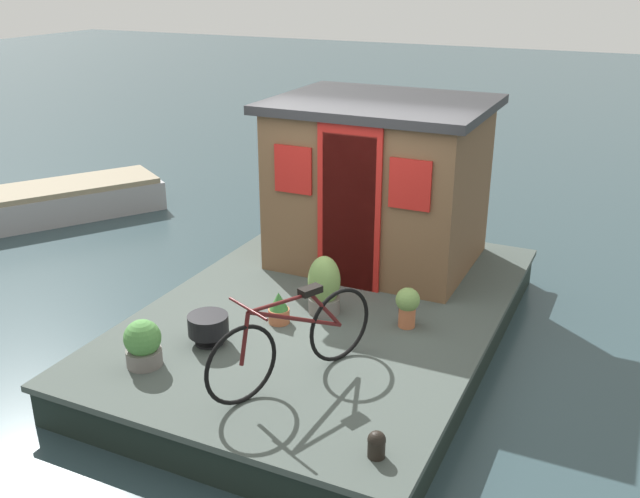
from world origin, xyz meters
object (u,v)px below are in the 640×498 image
at_px(houseboat_cabin, 379,182).
at_px(mooring_bollard, 377,444).
at_px(potted_plant_lavender, 279,308).
at_px(potted_plant_basil, 407,305).
at_px(bicycle, 293,340).
at_px(charcoal_grill, 208,326).
at_px(potted_plant_ivy, 324,286).
at_px(dinghy_boat, 53,202).
at_px(potted_plant_geranium, 143,344).

relative_size(houseboat_cabin, mooring_bollard, 11.42).
height_order(potted_plant_lavender, potted_plant_basil, potted_plant_basil).
bearing_deg(potted_plant_basil, bicycle, 157.44).
height_order(charcoal_grill, mooring_bollard, charcoal_grill).
height_order(potted_plant_ivy, mooring_bollard, potted_plant_ivy).
bearing_deg(potted_plant_ivy, dinghy_boat, 70.71).
bearing_deg(houseboat_cabin, bicycle, -173.24).
height_order(houseboat_cabin, charcoal_grill, houseboat_cabin).
bearing_deg(potted_plant_ivy, bicycle, -166.44).
xyz_separation_m(potted_plant_basil, potted_plant_ivy, (-0.07, 0.86, 0.06)).
xyz_separation_m(mooring_bollard, dinghy_boat, (3.90, 6.92, -0.27)).
distance_m(houseboat_cabin, charcoal_grill, 2.81).
xyz_separation_m(houseboat_cabin, potted_plant_basil, (-1.50, -0.89, -0.73)).
bearing_deg(potted_plant_lavender, mooring_bollard, -133.50).
bearing_deg(houseboat_cabin, dinghy_boat, 86.00).
bearing_deg(charcoal_grill, potted_plant_geranium, 152.42).
distance_m(houseboat_cabin, potted_plant_basil, 1.89).
bearing_deg(dinghy_boat, bicycle, -118.64).
bearing_deg(houseboat_cabin, charcoal_grill, 165.63).
bearing_deg(bicycle, dinghy_boat, 61.36).
xyz_separation_m(potted_plant_lavender, potted_plant_geranium, (-1.22, 0.69, 0.06)).
relative_size(houseboat_cabin, potted_plant_geranium, 5.56).
bearing_deg(mooring_bollard, potted_plant_lavender, 46.50).
xyz_separation_m(potted_plant_basil, dinghy_boat, (1.89, 6.47, -0.40)).
distance_m(potted_plant_lavender, potted_plant_geranium, 1.41).
height_order(mooring_bollard, dinghy_boat, mooring_bollard).
height_order(bicycle, dinghy_boat, bicycle).
relative_size(bicycle, potted_plant_geranium, 3.71).
height_order(houseboat_cabin, bicycle, houseboat_cabin).
xyz_separation_m(bicycle, potted_plant_ivy, (1.27, 0.31, -0.09)).
height_order(houseboat_cabin, potted_plant_basil, houseboat_cabin).
xyz_separation_m(potted_plant_lavender, mooring_bollard, (-1.54, -1.63, -0.05)).
height_order(houseboat_cabin, potted_plant_ivy, houseboat_cabin).
relative_size(potted_plant_geranium, mooring_bollard, 2.05).
relative_size(potted_plant_basil, mooring_bollard, 1.93).
distance_m(potted_plant_basil, potted_plant_geranium, 2.51).
xyz_separation_m(potted_plant_ivy, dinghy_boat, (1.96, 5.60, -0.45)).
bearing_deg(potted_plant_geranium, potted_plant_basil, -47.83).
relative_size(potted_plant_basil, charcoal_grill, 1.07).
bearing_deg(potted_plant_lavender, dinghy_boat, 66.03).
relative_size(bicycle, mooring_bollard, 7.62).
height_order(potted_plant_geranium, charcoal_grill, potted_plant_geranium).
height_order(potted_plant_ivy, dinghy_boat, potted_plant_ivy).
height_order(houseboat_cabin, potted_plant_geranium, houseboat_cabin).
distance_m(potted_plant_basil, mooring_bollard, 2.06).
bearing_deg(dinghy_boat, potted_plant_basil, -106.31).
bearing_deg(bicycle, mooring_bollard, -123.48).
xyz_separation_m(bicycle, potted_plant_geranium, (-0.35, 1.31, -0.17)).
bearing_deg(houseboat_cabin, potted_plant_basil, -149.31).
bearing_deg(mooring_bollard, charcoal_grill, 66.15).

